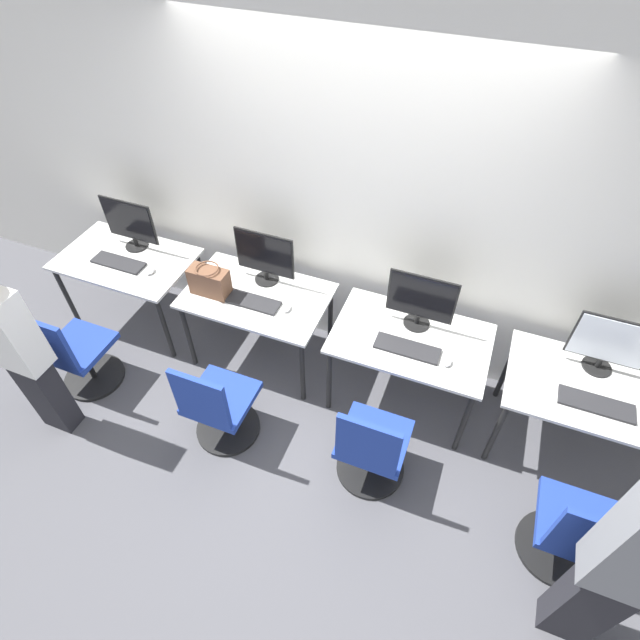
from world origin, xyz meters
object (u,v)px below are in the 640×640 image
Objects in this scene: keyboard_left at (251,301)px; office_chair_far_right at (573,536)px; mouse_left at (287,308)px; office_chair_right at (371,450)px; monitor_left at (265,257)px; keyboard_far_left at (118,263)px; keyboard_far_right at (596,404)px; handbag at (209,281)px; mouse_right at (447,362)px; monitor_far_right at (610,344)px; monitor_right at (421,300)px; person_far_right at (629,569)px; person_far_left at (18,350)px; mouse_far_left at (150,271)px; monitor_far_left at (130,224)px; office_chair_left at (219,408)px; office_chair_far_left at (76,356)px; keyboard_right at (407,348)px.

keyboard_left is 0.52× the size of office_chair_far_right.
office_chair_right is (0.89, -0.68, -0.37)m from mouse_left.
office_chair_right is at bearing -38.23° from monitor_left.
keyboard_far_left and keyboard_far_right have the same top height.
mouse_right is at bearing -1.05° from handbag.
keyboard_far_left is 3.66m from monitor_far_right.
monitor_right is at bearing 13.16° from mouse_left.
keyboard_far_left is 1.26m from monitor_left.
person_far_right is (0.07, -1.41, -0.01)m from monitor_far_right.
keyboard_left is at bearing 43.57° from person_far_left.
mouse_far_left is at bearing 162.40° from office_chair_right.
monitor_far_left reaches higher than office_chair_right.
monitor_left is 1.06× the size of keyboard_far_right.
office_chair_left is 1.82× the size of monitor_right.
office_chair_far_left is 2.65m from monitor_right.
keyboard_far_right is 0.27× the size of person_far_right.
office_chair_right is at bearing 10.47° from person_far_left.
mouse_right is (1.42, 0.69, 0.37)m from office_chair_left.
mouse_far_left is at bearing 167.17° from office_chair_far_right.
office_chair_far_left is (0.03, -0.97, -0.58)m from monitor_far_left.
keyboard_left is at bearing 96.21° from office_chair_left.
office_chair_far_left is 1.82× the size of monitor_far_right.
office_chair_far_right is at bearing -15.50° from monitor_far_left.
person_far_right is at bearing -19.54° from office_chair_right.
office_chair_right is at bearing -15.46° from keyboard_far_left.
office_chair_right is (2.40, -0.66, -0.36)m from keyboard_far_left.
keyboard_far_left is at bearing 92.26° from office_chair_far_left.
mouse_right is at bearing 13.95° from office_chair_far_left.
monitor_left is 1.59× the size of handbag.
monitor_far_right is (3.65, 0.03, 0.00)m from monitor_far_left.
office_chair_left is (-0.21, -0.76, -0.37)m from mouse_left.
office_chair_far_left reaches higher than keyboard_far_left.
mouse_left is at bearing 176.96° from keyboard_right.
monitor_far_left is 1.14m from office_chair_far_left.
office_chair_right is at bearing -153.89° from keyboard_far_right.
office_chair_left is 2.48m from keyboard_far_right.
mouse_left is 0.93m from keyboard_right.
keyboard_left is 1.50m from mouse_right.
monitor_far_right is 0.55× the size of office_chair_far_right.
keyboard_far_left is 1.00× the size of keyboard_right.
monitor_left reaches higher than office_chair_far_left.
monitor_left is 1.61m from office_chair_right.
office_chair_right is (1.18, -0.65, -0.36)m from keyboard_left.
mouse_left is 0.20× the size of keyboard_right.
monitor_right is 1.69m from office_chair_far_right.
mouse_far_left is 1.00× the size of mouse_right.
person_far_right reaches higher than handbag.
monitor_right is 5.30× the size of mouse_right.
mouse_left is (0.29, 0.03, 0.01)m from keyboard_left.
monitor_far_left is at bearing 91.68° from office_chair_far_left.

